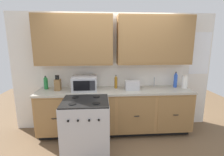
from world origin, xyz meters
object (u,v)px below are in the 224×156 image
at_px(bottle_blue, 175,80).
at_px(bottle_amber, 116,82).
at_px(toaster, 132,85).
at_px(bottle_green, 46,83).
at_px(stove_range, 86,127).
at_px(microwave, 85,83).
at_px(knife_block, 58,85).
at_px(paper_towel_roll, 185,82).

bearing_deg(bottle_blue, bottle_amber, 179.85).
xyz_separation_m(toaster, bottle_green, (-1.74, 0.18, 0.04)).
height_order(stove_range, toaster, toaster).
relative_size(toaster, bottle_blue, 0.85).
bearing_deg(toaster, bottle_blue, 8.27).
xyz_separation_m(stove_range, microwave, (-0.06, 0.64, 0.60)).
distance_m(microwave, bottle_amber, 0.64).
xyz_separation_m(knife_block, bottle_green, (-0.26, 0.11, 0.02)).
relative_size(paper_towel_roll, bottle_blue, 0.79).
relative_size(toaster, knife_block, 0.90).
bearing_deg(knife_block, stove_range, -48.80).
xyz_separation_m(microwave, paper_towel_roll, (2.07, 0.04, -0.01)).
distance_m(stove_range, bottle_green, 1.31).
bearing_deg(bottle_amber, toaster, -24.53).
distance_m(stove_range, bottle_blue, 2.08).
distance_m(toaster, paper_towel_roll, 1.13).
relative_size(stove_range, knife_block, 3.06).
height_order(toaster, knife_block, knife_block).
height_order(toaster, bottle_green, bottle_green).
xyz_separation_m(microwave, bottle_green, (-0.80, 0.15, -0.01)).
relative_size(microwave, paper_towel_roll, 1.85).
relative_size(stove_range, bottle_blue, 2.88).
xyz_separation_m(bottle_blue, bottle_amber, (-1.27, 0.00, -0.03)).
relative_size(knife_block, bottle_amber, 1.11).
xyz_separation_m(bottle_green, bottle_amber, (1.43, -0.03, 0.00)).
bearing_deg(knife_block, bottle_amber, 3.69).
xyz_separation_m(toaster, bottle_amber, (-0.31, 0.14, 0.04)).
bearing_deg(microwave, bottle_amber, 10.57).
bearing_deg(toaster, microwave, 178.52).
distance_m(microwave, bottle_blue, 1.91).
bearing_deg(stove_range, bottle_amber, 52.96).
bearing_deg(bottle_green, microwave, -10.70).
bearing_deg(stove_range, paper_towel_roll, 18.70).
distance_m(toaster, bottle_green, 1.75).
bearing_deg(paper_towel_roll, knife_block, 179.99).
bearing_deg(paper_towel_roll, toaster, -176.60).
xyz_separation_m(microwave, knife_block, (-0.53, 0.04, -0.02)).
xyz_separation_m(stove_range, bottle_blue, (1.84, 0.75, 0.62)).
height_order(bottle_blue, bottle_amber, bottle_blue).
bearing_deg(bottle_blue, toaster, -171.73).
height_order(knife_block, paper_towel_roll, knife_block).
bearing_deg(bottle_green, toaster, -5.74).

